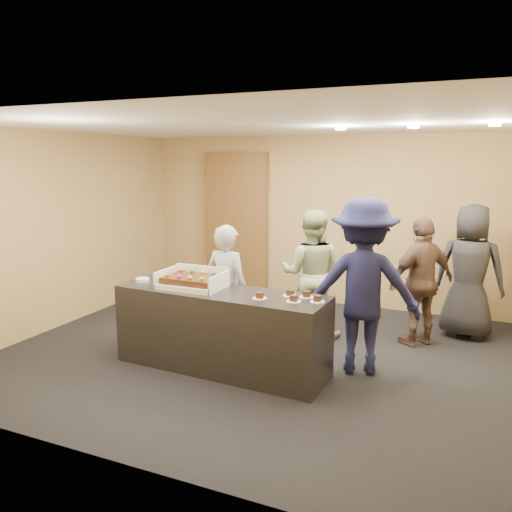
{
  "coord_description": "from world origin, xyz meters",
  "views": [
    {
      "loc": [
        2.24,
        -5.29,
        2.3
      ],
      "look_at": [
        -0.05,
        0.0,
        1.2
      ],
      "focal_mm": 35.0,
      "sensor_mm": 36.0,
      "label": 1
    }
  ],
  "objects_px": {
    "serving_counter": "(221,330)",
    "cake_box": "(193,283)",
    "person_dark_suit": "(470,271)",
    "person_navy_man": "(363,287)",
    "plate_stack": "(143,280)",
    "person_sage_man": "(311,274)",
    "sheet_cake": "(192,279)",
    "person_brown_extra": "(422,282)",
    "storage_cabinet": "(236,225)",
    "person_server_grey": "(227,290)"
  },
  "relations": [
    {
      "from": "storage_cabinet",
      "to": "cake_box",
      "type": "bearing_deg",
      "value": -73.57
    },
    {
      "from": "person_dark_suit",
      "to": "storage_cabinet",
      "type": "bearing_deg",
      "value": -5.16
    },
    {
      "from": "cake_box",
      "to": "person_navy_man",
      "type": "relative_size",
      "value": 0.37
    },
    {
      "from": "person_navy_man",
      "to": "person_brown_extra",
      "type": "distance_m",
      "value": 1.23
    },
    {
      "from": "person_navy_man",
      "to": "person_brown_extra",
      "type": "height_order",
      "value": "person_navy_man"
    },
    {
      "from": "serving_counter",
      "to": "storage_cabinet",
      "type": "xyz_separation_m",
      "value": [
        -1.23,
        2.99,
        0.77
      ]
    },
    {
      "from": "person_server_grey",
      "to": "person_sage_man",
      "type": "distance_m",
      "value": 1.23
    },
    {
      "from": "serving_counter",
      "to": "person_navy_man",
      "type": "xyz_separation_m",
      "value": [
        1.44,
        0.56,
        0.51
      ]
    },
    {
      "from": "person_dark_suit",
      "to": "person_navy_man",
      "type": "bearing_deg",
      "value": 63.82
    },
    {
      "from": "person_navy_man",
      "to": "person_dark_suit",
      "type": "height_order",
      "value": "person_navy_man"
    },
    {
      "from": "person_sage_man",
      "to": "person_navy_man",
      "type": "xyz_separation_m",
      "value": [
        0.85,
        -0.87,
        0.12
      ]
    },
    {
      "from": "sheet_cake",
      "to": "plate_stack",
      "type": "height_order",
      "value": "sheet_cake"
    },
    {
      "from": "serving_counter",
      "to": "person_server_grey",
      "type": "height_order",
      "value": "person_server_grey"
    },
    {
      "from": "serving_counter",
      "to": "person_dark_suit",
      "type": "xyz_separation_m",
      "value": [
        2.5,
        2.23,
        0.44
      ]
    },
    {
      "from": "person_sage_man",
      "to": "person_dark_suit",
      "type": "height_order",
      "value": "person_dark_suit"
    },
    {
      "from": "serving_counter",
      "to": "person_brown_extra",
      "type": "xyz_separation_m",
      "value": [
        1.96,
        1.67,
        0.37
      ]
    },
    {
      "from": "serving_counter",
      "to": "storage_cabinet",
      "type": "relative_size",
      "value": 0.98
    },
    {
      "from": "person_server_grey",
      "to": "person_brown_extra",
      "type": "relative_size",
      "value": 0.96
    },
    {
      "from": "person_navy_man",
      "to": "person_brown_extra",
      "type": "relative_size",
      "value": 1.18
    },
    {
      "from": "plate_stack",
      "to": "person_sage_man",
      "type": "bearing_deg",
      "value": 40.59
    },
    {
      "from": "plate_stack",
      "to": "person_navy_man",
      "type": "distance_m",
      "value": 2.55
    },
    {
      "from": "plate_stack",
      "to": "person_dark_suit",
      "type": "xyz_separation_m",
      "value": [
        3.55,
        2.2,
        -0.03
      ]
    },
    {
      "from": "cake_box",
      "to": "person_navy_man",
      "type": "bearing_deg",
      "value": 16.6
    },
    {
      "from": "storage_cabinet",
      "to": "person_brown_extra",
      "type": "distance_m",
      "value": 3.48
    },
    {
      "from": "sheet_cake",
      "to": "plate_stack",
      "type": "bearing_deg",
      "value": 177.98
    },
    {
      "from": "storage_cabinet",
      "to": "person_brown_extra",
      "type": "bearing_deg",
      "value": -22.37
    },
    {
      "from": "storage_cabinet",
      "to": "person_navy_man",
      "type": "height_order",
      "value": "storage_cabinet"
    },
    {
      "from": "serving_counter",
      "to": "person_sage_man",
      "type": "relative_size",
      "value": 1.42
    },
    {
      "from": "cake_box",
      "to": "person_server_grey",
      "type": "relative_size",
      "value": 0.45
    },
    {
      "from": "sheet_cake",
      "to": "person_sage_man",
      "type": "bearing_deg",
      "value": 56.35
    },
    {
      "from": "person_server_grey",
      "to": "person_dark_suit",
      "type": "relative_size",
      "value": 0.89
    },
    {
      "from": "storage_cabinet",
      "to": "person_dark_suit",
      "type": "bearing_deg",
      "value": -11.47
    },
    {
      "from": "person_dark_suit",
      "to": "cake_box",
      "type": "bearing_deg",
      "value": 43.88
    },
    {
      "from": "serving_counter",
      "to": "cake_box",
      "type": "height_order",
      "value": "cake_box"
    },
    {
      "from": "person_navy_man",
      "to": "person_brown_extra",
      "type": "bearing_deg",
      "value": -128.35
    },
    {
      "from": "person_brown_extra",
      "to": "person_dark_suit",
      "type": "xyz_separation_m",
      "value": [
        0.54,
        0.56,
        0.07
      ]
    },
    {
      "from": "sheet_cake",
      "to": "person_brown_extra",
      "type": "xyz_separation_m",
      "value": [
        2.32,
        1.67,
        -0.18
      ]
    },
    {
      "from": "person_dark_suit",
      "to": "person_brown_extra",
      "type": "bearing_deg",
      "value": 52.0
    },
    {
      "from": "storage_cabinet",
      "to": "person_navy_man",
      "type": "relative_size",
      "value": 1.27
    },
    {
      "from": "serving_counter",
      "to": "person_server_grey",
      "type": "bearing_deg",
      "value": 110.96
    },
    {
      "from": "storage_cabinet",
      "to": "sheet_cake",
      "type": "height_order",
      "value": "storage_cabinet"
    },
    {
      "from": "person_sage_man",
      "to": "person_server_grey",
      "type": "bearing_deg",
      "value": 44.43
    },
    {
      "from": "plate_stack",
      "to": "person_navy_man",
      "type": "relative_size",
      "value": 0.08
    },
    {
      "from": "sheet_cake",
      "to": "person_dark_suit",
      "type": "bearing_deg",
      "value": 37.9
    },
    {
      "from": "person_server_grey",
      "to": "storage_cabinet",
      "type": "bearing_deg",
      "value": -58.04
    },
    {
      "from": "plate_stack",
      "to": "person_server_grey",
      "type": "xyz_separation_m",
      "value": [
        0.91,
        0.43,
        -0.13
      ]
    },
    {
      "from": "sheet_cake",
      "to": "person_brown_extra",
      "type": "distance_m",
      "value": 2.87
    },
    {
      "from": "plate_stack",
      "to": "person_brown_extra",
      "type": "relative_size",
      "value": 0.1
    },
    {
      "from": "sheet_cake",
      "to": "person_server_grey",
      "type": "bearing_deg",
      "value": 64.49
    },
    {
      "from": "serving_counter",
      "to": "person_server_grey",
      "type": "relative_size",
      "value": 1.52
    }
  ]
}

